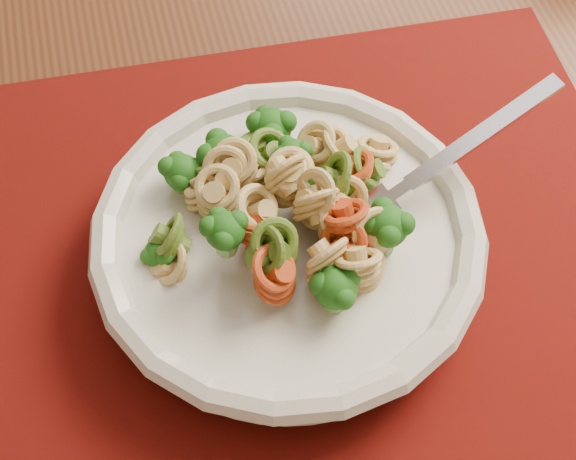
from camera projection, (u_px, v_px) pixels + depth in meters
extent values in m
cube|color=#4E2C16|center=(270.00, 157.00, 0.59)|extent=(1.42, 0.91, 0.04)
cube|color=#5D1004|center=(279.00, 261.00, 0.52)|extent=(0.51, 0.40, 0.00)
cylinder|color=beige|center=(288.00, 260.00, 0.51)|extent=(0.10, 0.10, 0.01)
cylinder|color=beige|center=(288.00, 245.00, 0.50)|extent=(0.22, 0.22, 0.03)
torus|color=beige|center=(288.00, 233.00, 0.49)|extent=(0.24, 0.24, 0.02)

